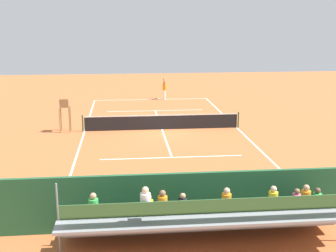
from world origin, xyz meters
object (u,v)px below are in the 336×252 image
object	(u,v)px
tennis_net	(162,122)
tennis_ball_near	(197,106)
bleacher_stand	(206,218)
umpire_chair	(65,112)
tennis_player	(165,88)
tennis_racket	(159,99)
courtside_bench	(282,200)
equipment_bag	(234,213)

from	to	relation	value
tennis_net	tennis_ball_near	bearing A→B (deg)	-115.92
bleacher_stand	tennis_net	bearing A→B (deg)	-89.74
umpire_chair	tennis_ball_near	bearing A→B (deg)	-143.15
tennis_player	tennis_ball_near	distance (m)	4.40
tennis_player	tennis_racket	world-z (taller)	tennis_player
tennis_racket	tennis_ball_near	size ratio (longest dim) A/B	8.36
umpire_chair	tennis_racket	bearing A→B (deg)	-121.64
umpire_chair	tennis_net	bearing A→B (deg)	179.49
bleacher_stand	tennis_racket	xyz separation A→B (m)	(-0.64, -26.60, -0.94)
umpire_chair	tennis_ball_near	xyz separation A→B (m)	(-9.80, -7.34, -1.28)
tennis_ball_near	tennis_net	bearing A→B (deg)	64.08
tennis_player	tennis_net	bearing A→B (deg)	83.73
bleacher_stand	courtside_bench	world-z (taller)	bleacher_stand
courtside_bench	tennis_racket	distance (m)	24.68
courtside_bench	tennis_racket	bearing A→B (deg)	-83.94
tennis_net	umpire_chair	bearing A→B (deg)	-0.51
bleacher_stand	tennis_ball_near	bearing A→B (deg)	-98.82
equipment_bag	tennis_racket	xyz separation A→B (m)	(0.76, -24.67, -0.16)
tennis_player	tennis_ball_near	size ratio (longest dim) A/B	29.18
courtside_bench	bleacher_stand	bearing A→B (deg)	32.37
umpire_chair	tennis_player	bearing A→B (deg)	-124.18
equipment_bag	courtside_bench	bearing A→B (deg)	-176.03
tennis_ball_near	tennis_player	bearing A→B (deg)	-56.12
tennis_player	tennis_ball_near	bearing A→B (deg)	123.88
tennis_net	tennis_ball_near	distance (m)	8.24
equipment_bag	bleacher_stand	bearing A→B (deg)	54.08
tennis_player	umpire_chair	bearing A→B (deg)	55.82
tennis_racket	umpire_chair	bearing A→B (deg)	58.36
courtside_bench	tennis_ball_near	world-z (taller)	courtside_bench
tennis_player	tennis_ball_near	xyz separation A→B (m)	(-2.39, 3.56, -0.98)
tennis_ball_near	courtside_bench	bearing A→B (deg)	89.22
tennis_net	tennis_racket	bearing A→B (deg)	-93.60
tennis_net	courtside_bench	bearing A→B (deg)	104.02
umpire_chair	tennis_player	size ratio (longest dim) A/B	1.11
bleacher_stand	umpire_chair	world-z (taller)	bleacher_stand
courtside_bench	equipment_bag	size ratio (longest dim) A/B	2.00
bleacher_stand	tennis_racket	world-z (taller)	bleacher_stand
tennis_net	umpire_chair	distance (m)	6.25
tennis_net	equipment_bag	xyz separation A→B (m)	(-1.47, 13.40, -0.32)
courtside_bench	tennis_racket	xyz separation A→B (m)	(2.60, -24.54, -0.54)
umpire_chair	equipment_bag	xyz separation A→B (m)	(-7.67, 13.45, -1.13)
tennis_net	tennis_racket	world-z (taller)	tennis_net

